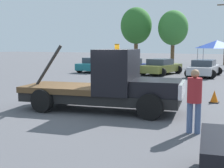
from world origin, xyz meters
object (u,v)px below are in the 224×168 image
(parked_car_navy, at_px, (130,67))
(traffic_cone, at_px, (214,97))
(parked_car_silver, at_px, (204,68))
(tree_left, at_px, (173,28))
(parked_car_olive, at_px, (161,67))
(canopy_tent_blue, at_px, (217,44))
(person_near_truck, at_px, (194,97))
(tree_center, at_px, (136,26))
(parked_car_teal, at_px, (96,65))
(tow_truck, at_px, (110,85))

(parked_car_navy, height_order, traffic_cone, parked_car_navy)
(traffic_cone, bearing_deg, parked_car_silver, 101.93)
(parked_car_navy, relative_size, tree_left, 0.63)
(parked_car_olive, height_order, canopy_tent_blue, canopy_tent_blue)
(person_near_truck, xyz_separation_m, tree_center, (-14.28, 31.26, 4.02))
(parked_car_teal, xyz_separation_m, traffic_cone, (12.31, -11.50, -0.39))
(parked_car_olive, relative_size, traffic_cone, 8.91)
(tree_center, bearing_deg, tow_truck, -69.96)
(parked_car_silver, xyz_separation_m, tree_center, (-11.67, 14.54, 4.42))
(person_near_truck, height_order, canopy_tent_blue, canopy_tent_blue)
(canopy_tent_blue, bearing_deg, traffic_cone, -82.35)
(tree_left, bearing_deg, parked_car_silver, -66.22)
(parked_car_teal, height_order, canopy_tent_blue, canopy_tent_blue)
(parked_car_navy, distance_m, canopy_tent_blue, 11.27)
(parked_car_silver, distance_m, tree_left, 17.34)
(parked_car_navy, height_order, parked_car_silver, same)
(parked_car_silver, distance_m, traffic_cone, 11.82)
(person_near_truck, relative_size, parked_car_teal, 0.43)
(tree_left, bearing_deg, parked_car_olive, -78.19)
(person_near_truck, bearing_deg, parked_car_teal, -150.14)
(parked_car_teal, bearing_deg, tree_left, -10.44)
(parked_car_teal, height_order, traffic_cone, parked_car_teal)
(tree_center, relative_size, traffic_cone, 13.75)
(parked_car_olive, bearing_deg, canopy_tent_blue, -11.53)
(parked_car_olive, xyz_separation_m, traffic_cone, (6.03, -11.65, -0.39))
(person_near_truck, xyz_separation_m, canopy_tent_blue, (-2.90, 25.48, 1.51))
(parked_car_navy, relative_size, parked_car_olive, 0.91)
(tree_left, distance_m, tree_center, 4.97)
(canopy_tent_blue, bearing_deg, tree_left, 134.31)
(parked_car_navy, bearing_deg, parked_car_silver, -82.41)
(parked_car_navy, xyz_separation_m, canopy_tent_blue, (5.84, 9.45, 1.92))
(tow_truck, bearing_deg, parked_car_olive, 90.80)
(tree_center, bearing_deg, parked_car_olive, -60.77)
(tow_truck, bearing_deg, canopy_tent_blue, 79.23)
(parked_car_silver, height_order, tree_center, tree_center)
(canopy_tent_blue, height_order, traffic_cone, canopy_tent_blue)
(tree_center, bearing_deg, traffic_cone, -61.59)
(parked_car_navy, bearing_deg, tow_truck, -158.84)
(person_near_truck, distance_m, parked_car_olive, 17.92)
(tow_truck, distance_m, tree_center, 31.78)
(tow_truck, xyz_separation_m, canopy_tent_blue, (0.59, 23.83, 1.58))
(person_near_truck, bearing_deg, parked_car_olive, -166.73)
(tow_truck, xyz_separation_m, person_near_truck, (3.48, -1.65, 0.07))
(parked_car_teal, relative_size, canopy_tent_blue, 1.28)
(parked_car_silver, bearing_deg, parked_car_olive, 89.19)
(parked_car_teal, distance_m, traffic_cone, 16.85)
(parked_car_olive, relative_size, canopy_tent_blue, 1.47)
(person_near_truck, distance_m, traffic_cone, 5.22)
(tree_center, bearing_deg, parked_car_silver, -51.23)
(parked_car_olive, height_order, tree_center, tree_center)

